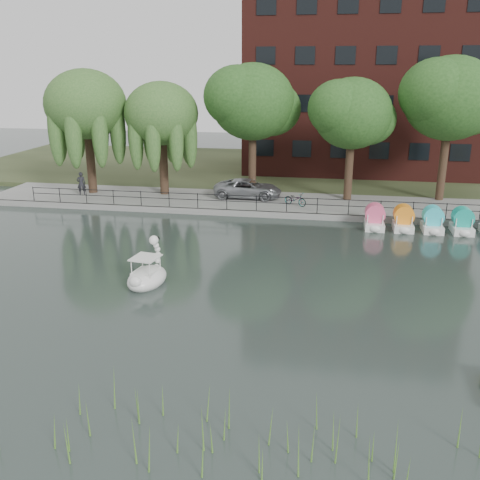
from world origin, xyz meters
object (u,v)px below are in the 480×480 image
(minivan, at_px, (248,187))
(bicycle, at_px, (295,198))
(swan_boat, at_px, (147,274))
(pedestrian, at_px, (81,182))

(minivan, bearing_deg, bicycle, -115.19)
(bicycle, bearing_deg, swan_boat, -172.84)
(bicycle, height_order, swan_boat, swan_boat)
(minivan, relative_size, bicycle, 3.24)
(minivan, relative_size, pedestrian, 2.81)
(minivan, xyz_separation_m, bicycle, (3.56, -1.73, -0.27))
(bicycle, xyz_separation_m, pedestrian, (-15.85, 0.48, 0.49))
(minivan, distance_m, pedestrian, 12.35)
(bicycle, height_order, pedestrian, pedestrian)
(swan_boat, bearing_deg, bicycle, 77.08)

